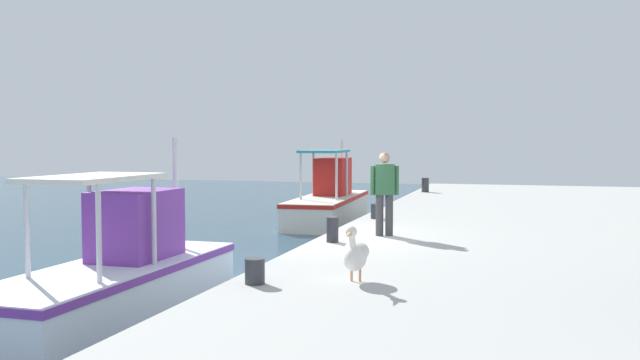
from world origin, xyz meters
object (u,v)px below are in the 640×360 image
fishing_boat_third (329,201)px  mooring_bollard_second (332,230)px  pelican (355,254)px  mooring_bollard_nearest (255,271)px  fisherman_standing (384,190)px  mooring_bollard_fourth (425,185)px  mooring_bollard_third (376,211)px  fishing_boat_second (118,270)px

fishing_boat_third → mooring_bollard_second: 9.99m
fishing_boat_third → pelican: fishing_boat_third is taller
pelican → mooring_bollard_second: 3.77m
pelican → mooring_bollard_nearest: (-0.52, 1.30, -0.22)m
pelican → fisherman_standing: (4.69, 0.50, 0.55)m
pelican → mooring_bollard_fourth: pelican is taller
mooring_bollard_third → fishing_boat_second: bearing=157.6°
fishing_boat_second → mooring_bollard_nearest: bearing=-111.7°
mooring_bollard_second → fishing_boat_second: bearing=134.8°
fishing_boat_second → fisherman_standing: size_ratio=3.30×
mooring_bollard_second → mooring_bollard_nearest: bearing=180.0°
mooring_bollard_fourth → mooring_bollard_second: bearing=-180.0°
mooring_bollard_second → mooring_bollard_third: (4.16, 0.00, -0.06)m
fishing_boat_second → fisherman_standing: 5.60m
pelican → mooring_bollard_third: 7.81m
fishing_boat_third → fisherman_standing: bearing=-157.2°
pelican → mooring_bollard_third: bearing=9.6°
fishing_boat_third → pelican: size_ratio=6.61×
mooring_bollard_second → mooring_bollard_third: size_ratio=1.31×
fishing_boat_third → mooring_bollard_third: bearing=-153.1°
mooring_bollard_nearest → mooring_bollard_third: 8.21m
mooring_bollard_second → mooring_bollard_third: mooring_bollard_second is taller
fishing_boat_third → fisherman_standing: size_ratio=3.64×
fishing_boat_third → mooring_bollard_nearest: fishing_boat_third is taller
fisherman_standing → fishing_boat_second: bearing=137.5°
fishing_boat_second → pelican: 4.29m
fishing_boat_second → mooring_bollard_second: 4.12m
fisherman_standing → mooring_bollard_second: 1.57m
pelican → mooring_bollard_second: bearing=20.1°
fishing_boat_second → mooring_bollard_fourth: 16.56m
mooring_bollard_fourth → fisherman_standing: bearing=-176.3°
fishing_boat_third → mooring_bollard_fourth: size_ratio=11.57×
fisherman_standing → mooring_bollard_second: size_ratio=3.52×
mooring_bollard_nearest → mooring_bollard_second: size_ratio=0.72×
fishing_boat_third → fisherman_standing: (-8.44, -3.55, 1.04)m
fishing_boat_second → mooring_bollard_third: fishing_boat_second is taller
mooring_bollard_third → pelican: bearing=-170.4°
mooring_bollard_nearest → mooring_bollard_second: (4.05, -0.00, 0.07)m
mooring_bollard_nearest → fishing_boat_third: bearing=11.4°
fishing_boat_third → fishing_boat_second: bearing=179.3°
fishing_boat_second → mooring_bollard_second: bearing=-45.2°
fishing_boat_third → mooring_bollard_second: (-9.60, -2.75, 0.34)m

